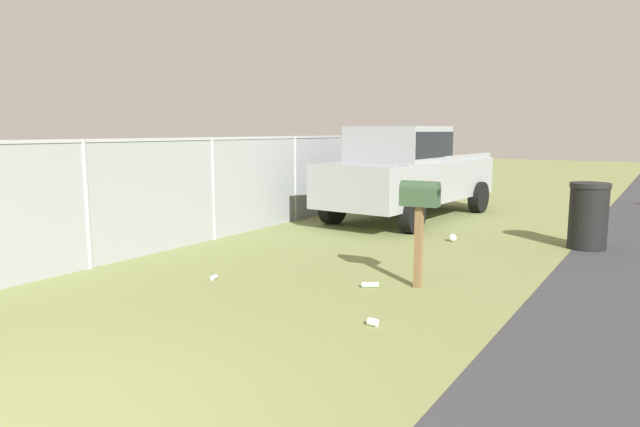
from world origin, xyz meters
TOP-DOWN VIEW (x-y plane):
  - mailbox at (5.01, -0.87)m, footprint 0.24×0.50m
  - pickup_truck at (10.26, 1.57)m, footprint 5.50×2.47m
  - trash_bin at (8.82, -2.38)m, footprint 0.65×0.65m
  - fence_section at (8.71, 3.59)m, footprint 15.92×0.07m
  - litter_bag_by_mailbox at (8.21, -0.23)m, footprint 0.14×0.14m
  - litter_cup_midfield_b at (3.41, -1.04)m, footprint 0.08×0.10m
  - litter_can_far_scatter at (3.90, 1.61)m, footprint 0.13×0.10m
  - litter_bottle_near_hydrant at (4.68, -0.35)m, footprint 0.19×0.22m

SIDE VIEW (x-z plane):
  - litter_can_far_scatter at x=3.90m, z-range 0.00..0.07m
  - litter_bottle_near_hydrant at x=4.68m, z-range 0.00..0.07m
  - litter_cup_midfield_b at x=3.41m, z-range 0.00..0.08m
  - litter_bag_by_mailbox at x=8.21m, z-range 0.00..0.14m
  - trash_bin at x=8.82m, z-range 0.00..1.13m
  - fence_section at x=8.71m, z-range 0.07..1.95m
  - mailbox at x=5.01m, z-range 0.41..1.79m
  - pickup_truck at x=10.26m, z-range 0.06..2.15m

